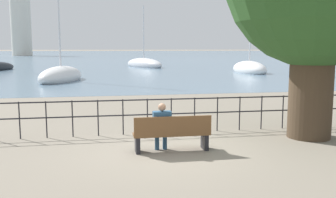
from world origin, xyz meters
name	(u,v)px	position (x,y,z in m)	size (l,w,h in m)	color
ground_plane	(172,151)	(0.00, 0.00, 0.00)	(1000.00, 1000.00, 0.00)	gray
harbor_water	(104,54)	(0.00, 161.02, 0.00)	(600.00, 300.00, 0.01)	slate
park_bench	(172,134)	(0.00, -0.06, 0.44)	(1.90, 0.45, 0.90)	brown
seated_person_left	(162,125)	(-0.24, 0.01, 0.66)	(0.44, 0.35, 1.20)	navy
promenade_railing	(159,110)	(0.00, 1.94, 0.69)	(12.25, 0.04, 1.05)	black
sailboat_2	(249,69)	(13.33, 27.44, 0.37)	(2.62, 6.35, 8.48)	white
sailboat_3	(61,76)	(-4.69, 20.81, 0.37)	(4.00, 6.78, 10.35)	white
sailboat_4	(144,64)	(3.99, 40.73, 0.36)	(5.17, 8.55, 8.48)	silver
harbor_lighthouse	(21,21)	(-26.37, 118.79, 11.00)	(6.20, 6.20, 23.66)	silver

